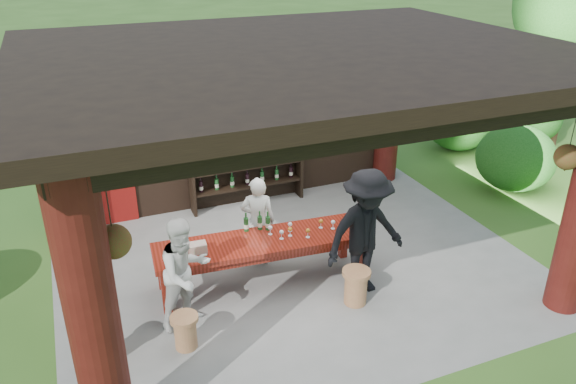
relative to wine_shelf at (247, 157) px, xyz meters
name	(u,v)px	position (x,y,z in m)	size (l,w,h in m)	color
ground	(297,266)	(0.02, -2.45, -0.99)	(90.00, 90.00, 0.00)	#2D5119
pavilion	(287,133)	(0.01, -2.02, 1.14)	(7.50, 6.00, 3.60)	slate
wine_shelf	(247,157)	(0.00, 0.00, 0.00)	(2.24, 0.34, 1.97)	black
tasting_table	(261,247)	(-0.67, -2.66, -0.36)	(3.25, 1.07, 0.75)	#5B170D
stool_near_left	(185,331)	(-2.08, -3.68, -0.74)	(0.37, 0.37, 0.48)	#975F3C
stool_near_right	(356,286)	(0.41, -3.67, -0.70)	(0.41, 0.41, 0.55)	#975F3C
stool_far_left	(108,342)	(-3.04, -3.52, -0.74)	(0.37, 0.37, 0.48)	#975F3C
host	(258,221)	(-0.51, -2.09, -0.24)	(0.55, 0.36, 1.50)	silver
guest_woman	(185,273)	(-1.93, -3.19, -0.19)	(0.78, 0.61, 1.61)	beige
guest_man	(366,233)	(0.67, -3.43, -0.01)	(1.27, 0.73, 1.96)	black
table_bottles	(258,221)	(-0.61, -2.35, -0.09)	(0.40, 0.17, 0.31)	#194C1E
table_glasses	(286,232)	(-0.29, -2.70, -0.17)	(2.40, 0.36, 0.15)	silver
napkin_basket	(197,248)	(-1.63, -2.64, -0.17)	(0.26, 0.18, 0.14)	#BF6672
shrubs	(417,182)	(2.95, -1.42, -0.43)	(15.04, 7.83, 1.36)	#194C14
trees	(430,33)	(2.83, -1.51, 2.37)	(21.54, 10.24, 4.80)	#3F2819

